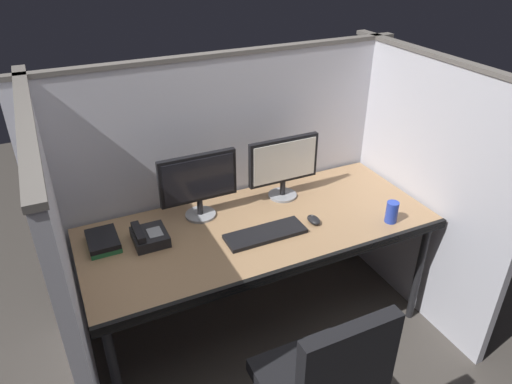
{
  "coord_description": "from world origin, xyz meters",
  "views": [
    {
      "loc": [
        -0.92,
        -1.61,
        2.17
      ],
      "look_at": [
        0.0,
        0.35,
        0.92
      ],
      "focal_mm": 32.99,
      "sensor_mm": 36.0,
      "label": 1
    }
  ],
  "objects_px": {
    "desk": "(261,234)",
    "monitor_right": "(284,164)",
    "monitor_left": "(198,182)",
    "computer_mouse": "(314,220)",
    "keyboard_main": "(265,234)",
    "book_stack": "(103,241)",
    "desk_phone": "(149,236)",
    "soda_can": "(392,212)"
  },
  "relations": [
    {
      "from": "computer_mouse",
      "to": "desk_phone",
      "type": "relative_size",
      "value": 0.51
    },
    {
      "from": "book_stack",
      "to": "monitor_right",
      "type": "bearing_deg",
      "value": 2.69
    },
    {
      "from": "monitor_right",
      "to": "keyboard_main",
      "type": "xyz_separation_m",
      "value": [
        -0.27,
        -0.32,
        -0.2
      ]
    },
    {
      "from": "monitor_left",
      "to": "book_stack",
      "type": "relative_size",
      "value": 2.04
    },
    {
      "from": "keyboard_main",
      "to": "desk_phone",
      "type": "xyz_separation_m",
      "value": [
        -0.56,
        0.2,
        0.02
      ]
    },
    {
      "from": "desk",
      "to": "computer_mouse",
      "type": "xyz_separation_m",
      "value": [
        0.28,
        -0.09,
        0.07
      ]
    },
    {
      "from": "monitor_right",
      "to": "book_stack",
      "type": "distance_m",
      "value": 1.07
    },
    {
      "from": "computer_mouse",
      "to": "book_stack",
      "type": "height_order",
      "value": "book_stack"
    },
    {
      "from": "desk",
      "to": "desk_phone",
      "type": "xyz_separation_m",
      "value": [
        -0.58,
        0.11,
        0.08
      ]
    },
    {
      "from": "keyboard_main",
      "to": "desk_phone",
      "type": "distance_m",
      "value": 0.6
    },
    {
      "from": "monitor_left",
      "to": "desk_phone",
      "type": "relative_size",
      "value": 2.26
    },
    {
      "from": "monitor_right",
      "to": "book_stack",
      "type": "height_order",
      "value": "monitor_right"
    },
    {
      "from": "desk_phone",
      "to": "desk",
      "type": "bearing_deg",
      "value": -11.09
    },
    {
      "from": "soda_can",
      "to": "book_stack",
      "type": "distance_m",
      "value": 1.53
    },
    {
      "from": "monitor_left",
      "to": "keyboard_main",
      "type": "xyz_separation_m",
      "value": [
        0.24,
        -0.33,
        -0.2
      ]
    },
    {
      "from": "computer_mouse",
      "to": "book_stack",
      "type": "xyz_separation_m",
      "value": [
        -1.07,
        0.27,
        0.01
      ]
    },
    {
      "from": "desk",
      "to": "monitor_right",
      "type": "height_order",
      "value": "monitor_right"
    },
    {
      "from": "desk",
      "to": "keyboard_main",
      "type": "height_order",
      "value": "keyboard_main"
    },
    {
      "from": "desk",
      "to": "monitor_left",
      "type": "relative_size",
      "value": 4.42
    },
    {
      "from": "desk",
      "to": "desk_phone",
      "type": "height_order",
      "value": "desk_phone"
    },
    {
      "from": "monitor_left",
      "to": "soda_can",
      "type": "distance_m",
      "value": 1.06
    },
    {
      "from": "monitor_right",
      "to": "keyboard_main",
      "type": "distance_m",
      "value": 0.47
    },
    {
      "from": "desk",
      "to": "monitor_right",
      "type": "distance_m",
      "value": 0.44
    },
    {
      "from": "desk_phone",
      "to": "soda_can",
      "type": "relative_size",
      "value": 1.56
    },
    {
      "from": "monitor_right",
      "to": "desk_phone",
      "type": "distance_m",
      "value": 0.86
    },
    {
      "from": "keyboard_main",
      "to": "monitor_right",
      "type": "bearing_deg",
      "value": 49.66
    },
    {
      "from": "monitor_left",
      "to": "desk_phone",
      "type": "xyz_separation_m",
      "value": [
        -0.32,
        -0.12,
        -0.18
      ]
    },
    {
      "from": "monitor_right",
      "to": "computer_mouse",
      "type": "xyz_separation_m",
      "value": [
        0.02,
        -0.32,
        -0.2
      ]
    },
    {
      "from": "monitor_right",
      "to": "computer_mouse",
      "type": "height_order",
      "value": "monitor_right"
    },
    {
      "from": "desk",
      "to": "computer_mouse",
      "type": "height_order",
      "value": "computer_mouse"
    },
    {
      "from": "desk_phone",
      "to": "soda_can",
      "type": "bearing_deg",
      "value": -16.83
    },
    {
      "from": "monitor_right",
      "to": "soda_can",
      "type": "bearing_deg",
      "value": -50.6
    },
    {
      "from": "monitor_left",
      "to": "computer_mouse",
      "type": "height_order",
      "value": "monitor_left"
    },
    {
      "from": "monitor_right",
      "to": "soda_can",
      "type": "xyz_separation_m",
      "value": [
        0.41,
        -0.49,
        -0.15
      ]
    },
    {
      "from": "monitor_right",
      "to": "desk",
      "type": "bearing_deg",
      "value": -137.78
    },
    {
      "from": "monitor_left",
      "to": "book_stack",
      "type": "xyz_separation_m",
      "value": [
        -0.54,
        -0.05,
        -0.19
      ]
    },
    {
      "from": "desk",
      "to": "monitor_right",
      "type": "bearing_deg",
      "value": 42.22
    },
    {
      "from": "monitor_right",
      "to": "soda_can",
      "type": "height_order",
      "value": "monitor_right"
    },
    {
      "from": "keyboard_main",
      "to": "book_stack",
      "type": "bearing_deg",
      "value": 160.81
    },
    {
      "from": "monitor_right",
      "to": "keyboard_main",
      "type": "height_order",
      "value": "monitor_right"
    },
    {
      "from": "desk",
      "to": "computer_mouse",
      "type": "distance_m",
      "value": 0.3
    },
    {
      "from": "computer_mouse",
      "to": "book_stack",
      "type": "bearing_deg",
      "value": 165.72
    }
  ]
}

